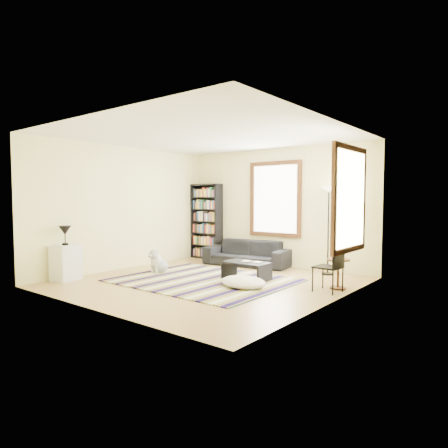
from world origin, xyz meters
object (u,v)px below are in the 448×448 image
Objects in this scene: coffee_table at (246,271)px; folding_chair at (328,267)px; side_table at (338,274)px; dog at (159,261)px; sofa at (247,253)px; floor_lamp at (328,231)px; bookshelf at (206,221)px; white_cabinet at (66,263)px; floor_cushion at (243,282)px.

coffee_table is 1.70m from folding_chair.
folding_chair is at bearing -98.66° from side_table.
side_table is 1.05× the size of dog.
sofa reaches higher than coffee_table.
floor_lamp is at bearing 117.98° from folding_chair.
folding_chair is (1.68, 0.05, 0.25)m from coffee_table.
bookshelf reaches higher than floor_lamp.
white_cabinet reaches higher than side_table.
floor_cushion is 1.51m from folding_chair.
sofa is 4.08m from white_cabinet.
sofa is 3.82× the size of side_table.
floor_lamp is 3.67m from dog.
coffee_table is at bearing -34.00° from bookshelf.
folding_chair is at bearing 27.00° from floor_cushion.
dog is (-2.28, 0.06, 0.15)m from floor_cushion.
floor_cushion is at bearing 14.21° from white_cabinet.
bookshelf is at bearing 146.00° from coffee_table.
side_table is at bearing 36.20° from floor_cushion.
floor_lamp reaches higher than white_cabinet.
floor_cushion is at bearing -143.80° from side_table.
side_table is 3.76m from dog.
bookshelf reaches higher than dog.
folding_chair is at bearing -21.44° from bookshelf.
floor_cushion is 1.69m from side_table.
side_table is at bearing 9.99° from dog.
sofa is 1.03× the size of bookshelf.
coffee_table is 1.99m from dog.
coffee_table is at bearing 11.92° from dog.
dog is (-2.94, -2.09, -0.67)m from floor_lamp.
floor_lamp reaches higher than dog.
side_table is at bearing 12.27° from coffee_table.
bookshelf is 2.22× the size of coffee_table.
white_cabinet is at bearing -135.24° from floor_lamp.
white_cabinet is at bearing -152.67° from floor_cushion.
side_table is at bearing 85.56° from folding_chair.
floor_cushion is 2.39m from floor_lamp.
white_cabinet reaches higher than dog.
sofa is 2.94× the size of white_cabinet.
coffee_table is at bearing -124.04° from floor_lamp.
bookshelf is 4.00m from white_cabinet.
bookshelf is at bearing 162.78° from folding_chair.
white_cabinet is (-0.25, -3.94, -0.65)m from bookshelf.
side_table is (0.70, -1.15, -0.66)m from floor_lamp.
bookshelf is at bearing 141.23° from floor_cushion.
floor_cushion is (1.35, -2.05, -0.19)m from sofa.
dog is (-0.93, -1.99, -0.04)m from sofa.
sofa is at bearing 124.55° from coffee_table.
coffee_table is at bearing 120.79° from floor_cushion.
white_cabinet reaches higher than floor_cushion.
coffee_table is (0.98, -1.43, -0.12)m from sofa.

